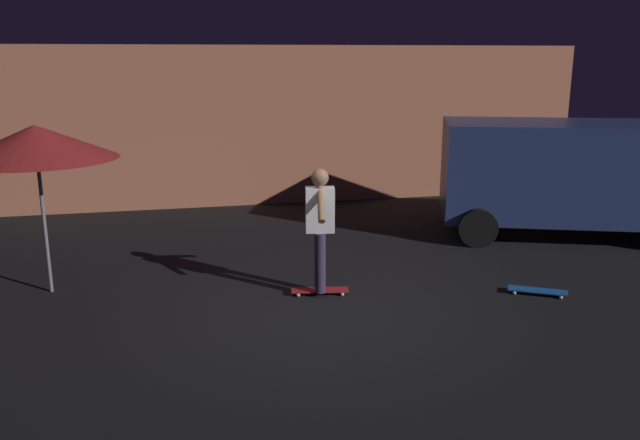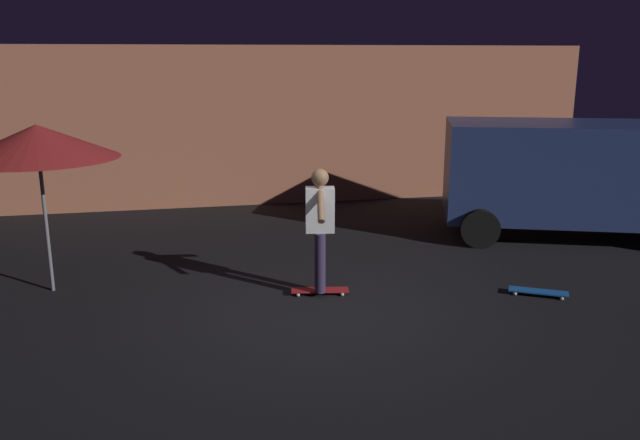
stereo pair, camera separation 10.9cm
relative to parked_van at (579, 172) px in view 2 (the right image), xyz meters
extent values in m
plane|color=black|center=(-5.23, -2.67, -1.16)|extent=(28.00, 28.00, 0.00)
cube|color=#B76B4C|center=(-4.58, 5.77, 0.53)|extent=(13.38, 4.27, 3.38)
cube|color=navy|center=(-0.01, 0.00, 0.02)|extent=(4.97, 3.33, 1.70)
cylinder|color=black|center=(-1.33, 1.52, -0.83)|extent=(0.70, 0.43, 0.66)
cylinder|color=black|center=(-1.99, -0.35, -0.83)|extent=(0.70, 0.43, 0.66)
cylinder|color=slate|center=(-8.71, -1.12, -0.06)|extent=(0.05, 0.05, 2.20)
cone|color=#A52626|center=(-8.71, -1.12, 0.91)|extent=(2.10, 2.10, 0.45)
cube|color=#AD1E23|center=(-5.10, -2.01, -1.10)|extent=(0.80, 0.33, 0.02)
sphere|color=silver|center=(-4.79, -1.98, -1.13)|extent=(0.05, 0.05, 0.05)
sphere|color=silver|center=(-4.82, -2.14, -1.13)|extent=(0.05, 0.05, 0.05)
sphere|color=silver|center=(-5.38, -1.88, -1.13)|extent=(0.05, 0.05, 0.05)
sphere|color=silver|center=(-5.41, -2.05, -1.13)|extent=(0.05, 0.05, 0.05)
cube|color=#1959B2|center=(-2.20, -2.66, -1.10)|extent=(0.78, 0.56, 0.02)
sphere|color=silver|center=(-2.50, -2.59, -1.13)|extent=(0.05, 0.05, 0.05)
sphere|color=silver|center=(-2.42, -2.44, -1.13)|extent=(0.05, 0.05, 0.05)
sphere|color=silver|center=(-1.98, -2.88, -1.13)|extent=(0.05, 0.05, 0.05)
sphere|color=silver|center=(-1.90, -2.73, -1.13)|extent=(0.05, 0.05, 0.05)
cylinder|color=#382D4C|center=(-5.08, -1.90, -0.68)|extent=(0.14, 0.14, 0.82)
cylinder|color=#382D4C|center=(-5.12, -2.12, -0.68)|extent=(0.14, 0.14, 0.82)
cube|color=white|center=(-5.10, -2.01, 0.03)|extent=(0.41, 0.28, 0.60)
sphere|color=#936B4C|center=(-5.10, -2.01, 0.46)|extent=(0.23, 0.23, 0.23)
cylinder|color=#936B4C|center=(-5.07, -1.79, 0.18)|extent=(0.18, 0.55, 0.46)
cylinder|color=#936B4C|center=(-5.14, -2.23, 0.18)|extent=(0.18, 0.55, 0.46)
camera|label=1|loc=(-6.88, -10.17, 2.02)|focal=36.41mm
camera|label=2|loc=(-6.78, -10.19, 2.02)|focal=36.41mm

